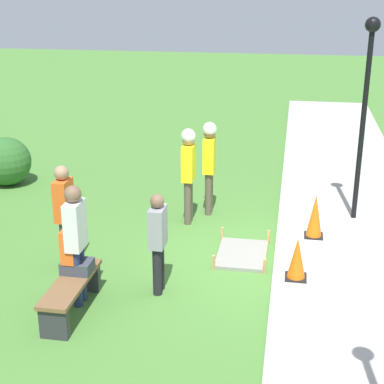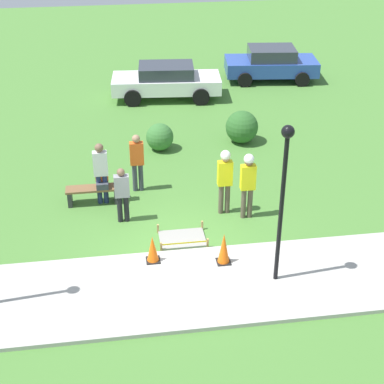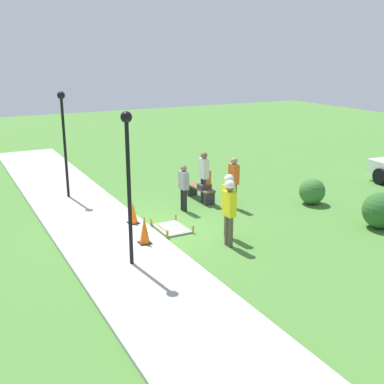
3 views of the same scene
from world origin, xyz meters
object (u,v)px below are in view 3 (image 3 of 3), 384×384
park_bench (200,191)px  traffic_cone_far_patch (144,230)px  person_seated_on_bench (206,179)px  lamppost_near (128,167)px  lamppost_far (64,129)px  bystander_in_orange_shirt (234,179)px  worker_supervisor (229,206)px  worker_assistant (229,200)px  bystander_in_gray_shirt (204,174)px  bystander_in_white_shirt (184,185)px  traffic_cone_near_patch (133,213)px

park_bench → traffic_cone_far_patch: bearing=-48.3°
park_bench → person_seated_on_bench: (0.29, 0.05, 0.51)m
lamppost_near → lamppost_far: (-6.60, 0.03, -0.01)m
traffic_cone_far_patch → bystander_in_orange_shirt: size_ratio=0.45×
worker_supervisor → worker_assistant: bearing=149.8°
bystander_in_orange_shirt → lamppost_far: 6.32m
traffic_cone_far_patch → bystander_in_gray_shirt: 4.54m
bystander_in_white_shirt → lamppost_far: bearing=-135.4°
traffic_cone_far_patch → lamppost_far: 5.96m
park_bench → worker_assistant: 3.86m
bystander_in_orange_shirt → lamppost_far: lamppost_far is taller
worker_supervisor → person_seated_on_bench: bearing=159.7°
park_bench → traffic_cone_near_patch: bearing=-65.8°
traffic_cone_near_patch → worker_assistant: worker_assistant is taller
person_seated_on_bench → traffic_cone_far_patch: bearing=-51.4°
worker_supervisor → lamppost_near: lamppost_near is taller
worker_supervisor → bystander_in_orange_shirt: (-2.85, 1.96, -0.15)m
person_seated_on_bench → park_bench: bearing=-170.2°
traffic_cone_far_patch → worker_supervisor: bearing=63.5°
person_seated_on_bench → lamppost_far: lamppost_far is taller
worker_assistant → bystander_in_white_shirt: worker_assistant is taller
park_bench → bystander_in_white_shirt: bystander_in_white_shirt is taller
bystander_in_white_shirt → lamppost_near: 4.97m
person_seated_on_bench → worker_assistant: 3.52m
bystander_in_gray_shirt → lamppost_near: (3.92, -4.29, 1.56)m
traffic_cone_far_patch → bystander_in_white_shirt: bystander_in_white_shirt is taller
bystander_in_orange_shirt → lamppost_far: size_ratio=0.47×
person_seated_on_bench → worker_supervisor: size_ratio=0.46×
park_bench → lamppost_far: size_ratio=0.39×
worker_assistant → traffic_cone_near_patch: bearing=-135.6°
bystander_in_gray_shirt → bystander_in_white_shirt: 1.22m
person_seated_on_bench → bystander_in_white_shirt: size_ratio=0.55×
worker_supervisor → bystander_in_white_shirt: bearing=175.1°
worker_supervisor → bystander_in_orange_shirt: 3.46m
person_seated_on_bench → lamppost_near: 6.12m
person_seated_on_bench → worker_assistant: size_ratio=0.46×
traffic_cone_far_patch → person_seated_on_bench: person_seated_on_bench is taller
traffic_cone_near_patch → bystander_in_white_shirt: (-0.62, 2.09, 0.46)m
traffic_cone_near_patch → bystander_in_white_shirt: bystander_in_white_shirt is taller
park_bench → person_seated_on_bench: bearing=9.8°
bystander_in_white_shirt → worker_assistant: bearing=0.8°
traffic_cone_near_patch → lamppost_far: (-3.83, -1.08, 2.18)m
lamppost_near → traffic_cone_near_patch: bearing=158.1°
worker_supervisor → lamppost_far: 7.32m
person_seated_on_bench → worker_supervisor: worker_supervisor is taller
park_bench → bystander_in_white_shirt: 1.48m
traffic_cone_far_patch → bystander_in_orange_shirt: (-1.79, 4.08, 0.53)m
traffic_cone_near_patch → person_seated_on_bench: size_ratio=0.78×
worker_assistant → bystander_in_orange_shirt: (-2.28, 1.64, -0.14)m
traffic_cone_near_patch → bystander_in_white_shirt: bearing=106.5°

